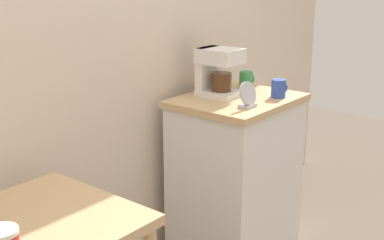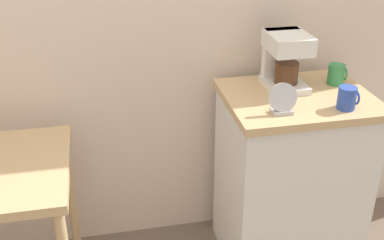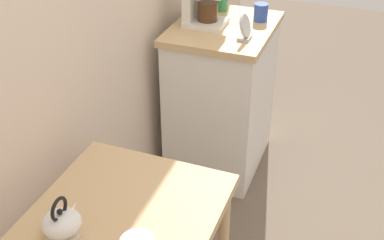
# 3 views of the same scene
# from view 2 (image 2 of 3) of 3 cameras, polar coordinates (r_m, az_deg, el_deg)

# --- Properties ---
(kitchen_counter) EXTENTS (0.67, 0.54, 0.92)m
(kitchen_counter) POSITION_cam_2_polar(r_m,az_deg,el_deg) (2.45, 11.46, -6.95)
(kitchen_counter) COLOR white
(kitchen_counter) RESTS_ON ground_plane
(coffee_maker) EXTENTS (0.18, 0.22, 0.26)m
(coffee_maker) POSITION_cam_2_polar(r_m,az_deg,el_deg) (2.27, 10.97, 7.28)
(coffee_maker) COLOR white
(coffee_maker) RESTS_ON kitchen_counter
(mug_tall_green) EXTENTS (0.08, 0.08, 0.10)m
(mug_tall_green) POSITION_cam_2_polar(r_m,az_deg,el_deg) (2.39, 16.76, 5.22)
(mug_tall_green) COLOR #338C4C
(mug_tall_green) RESTS_ON kitchen_counter
(mug_blue) EXTENTS (0.08, 0.08, 0.10)m
(mug_blue) POSITION_cam_2_polar(r_m,az_deg,el_deg) (2.14, 17.94, 2.50)
(mug_blue) COLOR #2D4CAD
(mug_blue) RESTS_ON kitchen_counter
(table_clock) EXTENTS (0.12, 0.06, 0.13)m
(table_clock) POSITION_cam_2_polar(r_m,az_deg,el_deg) (2.02, 10.68, 2.28)
(table_clock) COLOR #B2B5BA
(table_clock) RESTS_ON kitchen_counter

